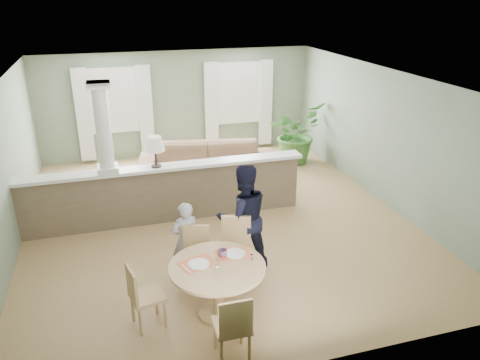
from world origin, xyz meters
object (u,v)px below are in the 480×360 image
object	(u,v)px
sofa	(208,165)
chair_far_boy	(196,253)
chair_far_man	(236,247)
chair_near	(233,325)
dining_table	(217,275)
man_person	(243,217)
houseplant	(295,133)
child_person	(186,240)
chair_side	(142,294)

from	to	relation	value
sofa	chair_far_boy	size ratio (longest dim) A/B	3.34
chair_far_man	chair_near	distance (m)	1.68
dining_table	chair_near	xyz separation A→B (m)	(-0.03, -0.88, -0.11)
chair_far_boy	man_person	world-z (taller)	man_person
chair_far_boy	houseplant	bearing A→B (deg)	67.55
chair_far_boy	child_person	world-z (taller)	child_person
chair_far_boy	chair_near	distance (m)	1.70
man_person	houseplant	bearing A→B (deg)	-124.47
sofa	houseplant	xyz separation A→B (m)	(2.45, 0.82, 0.31)
houseplant	chair_far_boy	xyz separation A→B (m)	(-3.47, -4.55, -0.25)
chair_near	chair_side	xyz separation A→B (m)	(-0.96, 0.92, -0.01)
dining_table	chair_far_man	distance (m)	0.85
chair_far_boy	dining_table	bearing A→B (deg)	-66.57
chair_far_boy	chair_far_man	distance (m)	0.59
chair_far_man	chair_side	world-z (taller)	chair_far_man
chair_far_boy	chair_far_man	size ratio (longest dim) A/B	0.90
houseplant	chair_far_man	xyz separation A→B (m)	(-2.89, -4.65, -0.19)
chair_far_boy	child_person	bearing A→B (deg)	128.68
sofa	chair_far_man	size ratio (longest dim) A/B	2.99
chair_side	child_person	world-z (taller)	child_person
sofa	man_person	world-z (taller)	man_person
chair_far_man	chair_far_boy	bearing A→B (deg)	-171.11
dining_table	sofa	bearing A→B (deg)	78.82
chair_far_boy	child_person	distance (m)	0.30
houseplant	man_person	distance (m)	5.08
chair_far_man	chair_side	bearing A→B (deg)	-136.73
dining_table	man_person	world-z (taller)	man_person
chair_near	man_person	xyz separation A→B (m)	(0.70, 1.94, 0.35)
dining_table	chair_side	bearing A→B (deg)	177.86
chair_near	chair_side	size ratio (longest dim) A/B	1.02
sofa	child_person	xyz separation A→B (m)	(-1.13, -3.48, 0.17)
chair_far_man	houseplant	bearing A→B (deg)	76.26
dining_table	chair_near	size ratio (longest dim) A/B	1.39
child_person	chair_far_man	bearing A→B (deg)	142.60
chair_side	chair_far_boy	bearing A→B (deg)	-60.93
chair_far_boy	chair_side	bearing A→B (deg)	-123.41
sofa	chair_far_boy	world-z (taller)	chair_far_boy
houseplant	child_person	world-z (taller)	houseplant
chair_side	sofa	bearing A→B (deg)	-35.37
dining_table	man_person	xyz separation A→B (m)	(0.67, 1.05, 0.25)
houseplant	dining_table	world-z (taller)	houseplant
houseplant	chair_side	bearing A→B (deg)	-129.19
houseplant	chair_side	size ratio (longest dim) A/B	1.67
sofa	man_person	xyz separation A→B (m)	(-0.23, -3.49, 0.42)
houseplant	chair_near	distance (m)	7.11
dining_table	man_person	size ratio (longest dim) A/B	0.74
dining_table	child_person	distance (m)	1.09
sofa	chair_near	size ratio (longest dim) A/B	3.30
dining_table	chair_far_boy	bearing A→B (deg)	98.54
chair_far_boy	chair_near	world-z (taller)	chair_near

